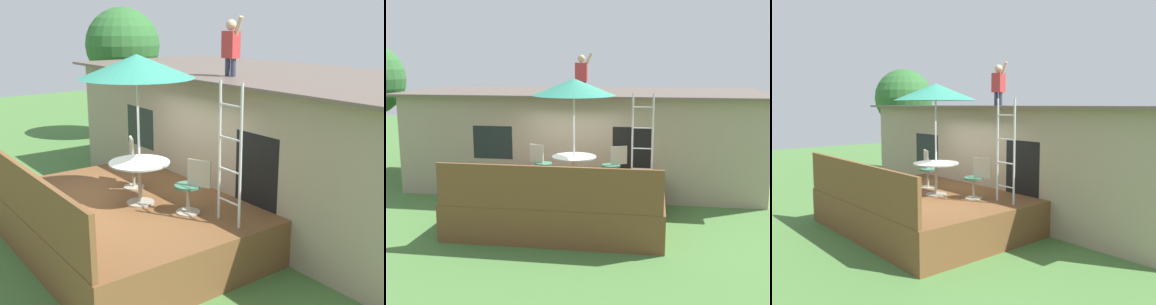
# 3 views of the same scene
# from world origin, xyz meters

# --- Properties ---
(ground_plane) EXTENTS (40.00, 40.00, 0.00)m
(ground_plane) POSITION_xyz_m (0.00, 0.00, 0.00)
(ground_plane) COLOR #477538
(house) EXTENTS (10.50, 4.50, 2.84)m
(house) POSITION_xyz_m (0.00, 3.60, 1.43)
(house) COLOR gray
(house) RESTS_ON ground
(deck) EXTENTS (4.68, 3.62, 0.80)m
(deck) POSITION_xyz_m (0.00, 0.00, 0.40)
(deck) COLOR brown
(deck) RESTS_ON ground
(deck_railing) EXTENTS (4.58, 0.08, 0.90)m
(deck_railing) POSITION_xyz_m (0.00, -1.76, 1.25)
(deck_railing) COLOR brown
(deck_railing) RESTS_ON deck
(patio_table) EXTENTS (1.04, 1.04, 0.74)m
(patio_table) POSITION_xyz_m (0.24, 0.09, 1.39)
(patio_table) COLOR #A59E8C
(patio_table) RESTS_ON deck
(patio_umbrella) EXTENTS (1.90, 1.90, 2.54)m
(patio_umbrella) POSITION_xyz_m (0.24, 0.09, 3.15)
(patio_umbrella) COLOR silver
(patio_umbrella) RESTS_ON deck
(step_ladder) EXTENTS (0.52, 0.04, 2.20)m
(step_ladder) POSITION_xyz_m (1.80, 0.75, 1.90)
(step_ladder) COLOR silver
(step_ladder) RESTS_ON deck
(person_figure) EXTENTS (0.47, 0.20, 1.11)m
(person_figure) POSITION_xyz_m (0.10, 2.23, 3.45)
(person_figure) COLOR #33384C
(person_figure) RESTS_ON house
(patio_chair_left) EXTENTS (0.60, 0.44, 0.92)m
(patio_chair_left) POSITION_xyz_m (-0.65, 0.47, 1.26)
(patio_chair_left) COLOR #A59E8C
(patio_chair_left) RESTS_ON deck
(patio_chair_right) EXTENTS (0.59, 0.44, 0.92)m
(patio_chair_right) POSITION_xyz_m (1.14, 0.53, 1.26)
(patio_chair_right) COLOR #A59E8C
(patio_chair_right) RESTS_ON deck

